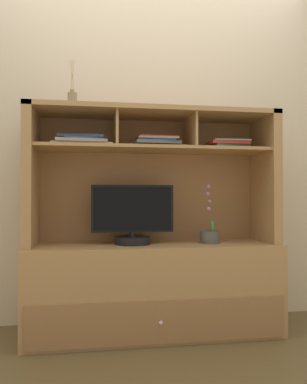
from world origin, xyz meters
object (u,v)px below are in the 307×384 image
Objects in this scene: magazine_stack_centre at (82,141)px; magazine_stack_right at (156,143)px; tv_monitor at (133,219)px; magazine_stack_left at (227,145)px; media_console at (153,266)px; potted_orchid at (210,235)px; diffuser_bottle at (72,99)px.

magazine_stack_right reaches higher than magazine_stack_centre.
tv_monitor is 0.80m from magazine_stack_left.
media_console is at bearing 4.61° from magazine_stack_centre.
tv_monitor is at bearing -171.89° from magazine_stack_right.
potted_orchid is 1.04m from magazine_stack_centre.
magazine_stack_left is at bearing -7.10° from magazine_stack_right.
tv_monitor is at bearing 1.96° from diffuser_bottle.
tv_monitor is at bearing 176.76° from magazine_stack_left.
potted_orchid is at bearing -4.78° from media_console.
magazine_stack_left is 0.96m from magazine_stack_centre.
diffuser_bottle reaches higher than potted_orchid.
tv_monitor is 0.85m from diffuser_bottle.
potted_orchid is at bearing -1.16° from tv_monitor.
diffuser_bottle is (-0.39, -0.01, 0.76)m from tv_monitor.
magazine_stack_right is (0.49, 0.04, 0.01)m from magazine_stack_centre.
magazine_stack_right is at bearing 172.90° from magazine_stack_left.
magazine_stack_right is (-0.47, 0.06, 0.01)m from magazine_stack_left.
media_console is at bearing 173.41° from magazine_stack_left.
potted_orchid is 0.62m from magazine_stack_left.
magazine_stack_centre is at bearing 178.86° from magazine_stack_left.
magazine_stack_right is at bearing 5.07° from media_console.
diffuser_bottle is at bearing -179.83° from potted_orchid.
magazine_stack_left is 1.05m from diffuser_bottle.
media_console is 4.12× the size of potted_orchid.
media_console is 0.34m from tv_monitor.
media_console is at bearing 175.22° from potted_orchid.
potted_orchid is 1.50× the size of magazine_stack_left.
magazine_stack_right is at bearing 3.77° from diffuser_bottle.
magazine_stack_left is at bearing -3.24° from tv_monitor.
media_console is 5.36× the size of diffuser_bottle.
magazine_stack_centre is 1.00× the size of magazine_stack_right.
diffuser_bottle reaches higher than media_console.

